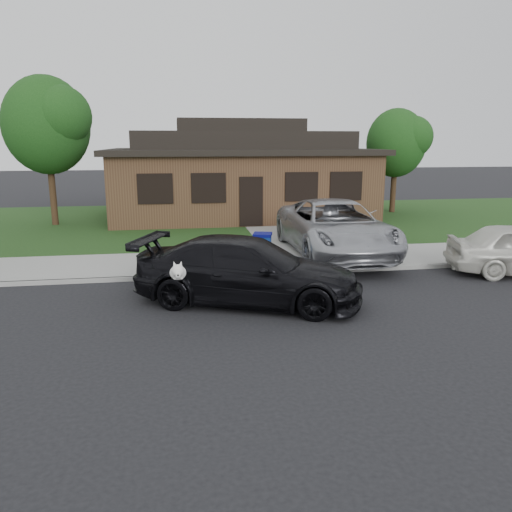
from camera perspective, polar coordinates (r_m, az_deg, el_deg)
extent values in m
plane|color=black|center=(10.76, -13.14, -7.71)|extent=(120.00, 120.00, 0.00)
cube|color=gray|center=(15.52, -11.95, -1.02)|extent=(60.00, 3.00, 0.12)
cube|color=gray|center=(14.07, -12.23, -2.48)|extent=(60.00, 0.12, 0.12)
cube|color=#193814|center=(23.36, -11.07, 3.69)|extent=(60.00, 13.00, 0.13)
cube|color=gray|center=(21.03, 5.25, 2.87)|extent=(4.50, 13.00, 0.14)
imported|color=black|center=(11.69, -0.89, -1.71)|extent=(5.74, 3.97, 1.54)
ellipsoid|color=white|center=(10.53, -8.91, -1.90)|extent=(0.34, 0.40, 0.30)
sphere|color=white|center=(10.29, -8.92, -1.68)|extent=(0.26, 0.26, 0.26)
cube|color=white|center=(10.18, -8.91, -2.11)|extent=(0.09, 0.12, 0.08)
sphere|color=black|center=(10.12, -8.91, -2.19)|extent=(0.04, 0.04, 0.04)
cone|color=white|center=(10.30, -9.32, -0.90)|extent=(0.11, 0.11, 0.14)
cone|color=white|center=(10.30, -8.58, -0.88)|extent=(0.11, 0.11, 0.14)
imported|color=#A9ABB1|center=(16.45, 9.04, 3.26)|extent=(2.91, 6.25, 1.73)
cube|color=navy|center=(15.22, 0.74, 0.79)|extent=(0.61, 0.61, 0.81)
cube|color=#070957|center=(15.13, 0.75, 2.46)|extent=(0.67, 0.67, 0.09)
cylinder|color=black|center=(15.03, 0.22, -0.70)|extent=(0.08, 0.13, 0.13)
cylinder|color=black|center=(15.09, 1.58, -0.65)|extent=(0.08, 0.13, 0.13)
cube|color=#422B1C|center=(25.34, -1.93, 8.19)|extent=(12.00, 8.00, 3.00)
cube|color=black|center=(25.25, -1.96, 11.87)|extent=(12.60, 8.60, 0.25)
cube|color=black|center=(25.25, -1.96, 13.06)|extent=(10.00, 6.50, 0.80)
cube|color=black|center=(25.26, -1.98, 14.65)|extent=(6.00, 3.50, 0.60)
cube|color=black|center=(21.40, -0.56, 6.25)|extent=(1.00, 0.06, 2.10)
cube|color=black|center=(21.13, -11.45, 7.54)|extent=(1.30, 0.05, 1.10)
cube|color=black|center=(21.16, -5.43, 7.74)|extent=(1.30, 0.05, 1.10)
cube|color=black|center=(21.78, 5.23, 7.90)|extent=(1.30, 0.05, 1.10)
cube|color=black|center=(22.36, 10.25, 7.88)|extent=(1.30, 0.05, 1.10)
cylinder|color=#332114|center=(23.78, -22.17, 6.30)|extent=(0.28, 0.28, 2.48)
ellipsoid|color=#143811|center=(23.67, -22.81, 13.61)|extent=(3.60, 3.60, 4.14)
sphere|color=#26591E|center=(23.01, -21.41, 14.67)|extent=(2.52, 2.52, 2.52)
cylinder|color=#332114|center=(27.09, 15.39, 7.02)|extent=(0.28, 0.28, 2.03)
ellipsoid|color=#143811|center=(26.97, 15.71, 12.33)|extent=(3.00, 3.00, 3.45)
sphere|color=#26591E|center=(26.82, 17.36, 12.87)|extent=(2.10, 2.10, 2.10)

